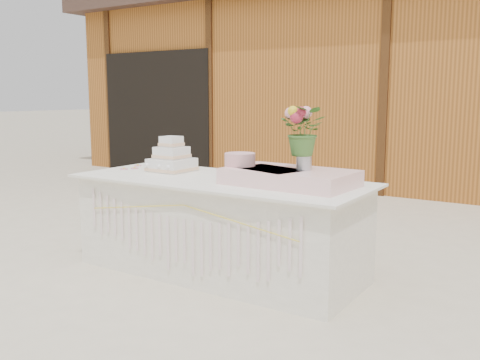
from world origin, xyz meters
name	(u,v)px	position (x,y,z in m)	size (l,w,h in m)	color
ground	(220,272)	(0.00, 0.00, 0.00)	(80.00, 80.00, 0.00)	beige
barn	(421,80)	(-0.01, 5.99, 1.68)	(12.60, 4.60, 3.30)	#A55F22
cake_table	(219,226)	(0.00, 0.00, 0.39)	(2.40, 1.00, 0.77)	white
wedding_cake	(172,159)	(-0.59, 0.12, 0.87)	(0.35, 0.35, 0.31)	white
pink_cake_stand	(240,165)	(0.19, 0.00, 0.89)	(0.30, 0.30, 0.22)	white
satin_runner	(289,177)	(0.61, 0.03, 0.83)	(0.94, 0.54, 0.12)	#F8C7C7
flower_vase	(304,160)	(0.71, 0.05, 0.96)	(0.11, 0.11, 0.15)	#BBBCC1
bouquet	(305,124)	(0.71, 0.05, 1.22)	(0.32, 0.28, 0.36)	#3D6B2A
loose_flowers	(132,167)	(-1.02, 0.07, 0.78)	(0.14, 0.34, 0.02)	pink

